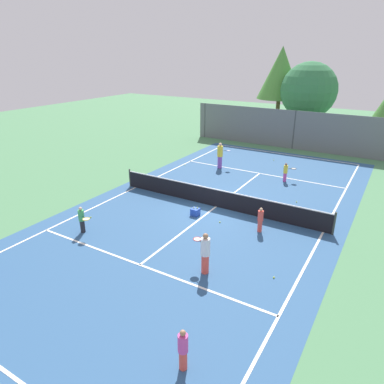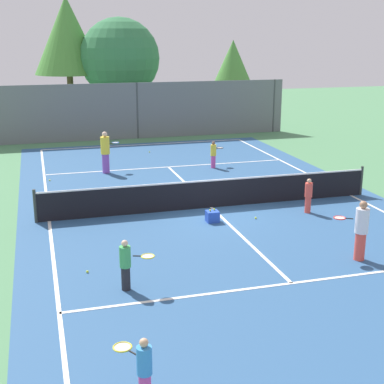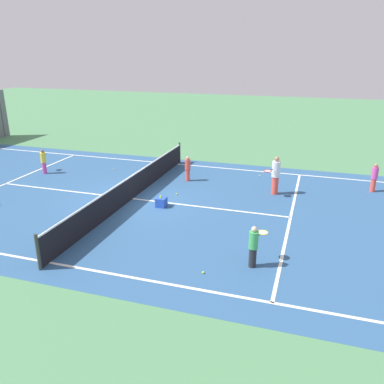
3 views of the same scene
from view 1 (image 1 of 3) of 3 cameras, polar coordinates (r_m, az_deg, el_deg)
name	(u,v)px [view 1 (image 1 of 3)]	position (r m, az deg, el deg)	size (l,w,h in m)	color
ground_plane	(216,207)	(18.66, 3.96, -2.40)	(80.00, 80.00, 0.00)	#4C8456
court_surface	(216,207)	(18.65, 3.96, -2.39)	(13.00, 25.00, 0.01)	#2D5684
tennis_net	(216,198)	(18.45, 4.00, -0.96)	(11.90, 0.10, 1.10)	#333833
perimeter_fence	(294,130)	(30.78, 16.29, 9.67)	(18.00, 0.12, 3.20)	slate
tree_0	(281,73)	(36.58, 14.28, 18.27)	(4.34, 4.34, 8.19)	brown
tree_1	(309,91)	(34.74, 18.49, 15.41)	(5.05, 5.05, 6.92)	brown
player_0	(220,155)	(24.67, 4.60, 6.00)	(0.92, 0.75, 1.82)	purple
player_1	(183,349)	(9.72, -1.48, -24.25)	(0.27, 0.27, 1.26)	#E54C3F
player_2	(260,220)	(16.16, 11.07, -4.42)	(0.25, 0.25, 1.19)	#E54C3F
player_3	(286,172)	(22.79, 15.04, 3.17)	(0.78, 0.68, 1.21)	#D14799
player_5	(205,253)	(12.95, 2.14, -9.84)	(0.90, 0.68, 1.64)	#E54C3F
player_6	(82,219)	(16.53, -17.50, -4.27)	(0.85, 0.52, 1.25)	#232328
ball_crate	(195,212)	(17.60, 0.54, -3.25)	(0.39, 0.38, 0.43)	blue
tennis_ball_0	(185,165)	(25.42, -1.17, 4.43)	(0.07, 0.07, 0.07)	#CCE533
tennis_ball_1	(274,277)	(13.42, 13.20, -13.41)	(0.07, 0.07, 0.07)	#CCE533
tennis_ball_2	(220,222)	(16.95, 4.57, -4.92)	(0.07, 0.07, 0.07)	#CCE533
tennis_ball_3	(274,160)	(27.31, 13.19, 5.09)	(0.07, 0.07, 0.07)	#CCE533
tennis_ball_4	(296,202)	(19.94, 16.66, -1.57)	(0.07, 0.07, 0.07)	#CCE533
tennis_ball_5	(91,217)	(18.08, -16.17, -3.98)	(0.07, 0.07, 0.07)	#CCE533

